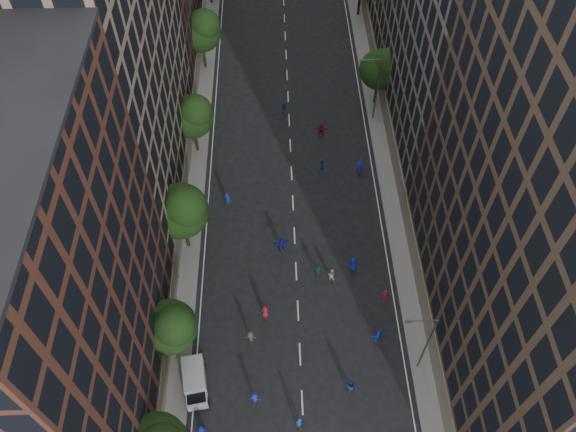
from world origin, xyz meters
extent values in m
plane|color=black|center=(0.00, 40.00, 0.00)|extent=(240.00, 240.00, 0.00)
cube|color=slate|center=(-12.00, 47.50, 0.07)|extent=(4.00, 105.00, 0.15)
cube|color=slate|center=(12.00, 47.50, 0.07)|extent=(4.00, 105.00, 0.15)
cube|color=#542C20|center=(-19.00, 11.00, 15.00)|extent=(14.00, 22.00, 30.00)
cube|color=#8A735A|center=(-19.00, 35.00, 17.00)|extent=(14.00, 26.00, 34.00)
cube|color=#645E53|center=(19.00, 44.00, 16.50)|extent=(14.00, 28.00, 33.00)
cylinder|color=black|center=(-11.20, 14.00, 1.85)|extent=(0.36, 0.36, 3.70)
sphere|color=black|center=(-11.20, 14.00, 5.21)|extent=(4.80, 4.80, 4.80)
sphere|color=black|center=(-10.60, 13.52, 6.41)|extent=(3.60, 3.60, 3.60)
cylinder|color=black|center=(-11.20, 26.00, 2.11)|extent=(0.36, 0.36, 4.22)
sphere|color=black|center=(-11.20, 26.00, 5.95)|extent=(5.60, 5.60, 5.60)
sphere|color=black|center=(-10.50, 25.44, 7.35)|extent=(4.20, 4.20, 4.20)
cylinder|color=black|center=(-11.20, 40.00, 1.94)|extent=(0.36, 0.36, 3.87)
sphere|color=black|center=(-11.20, 40.00, 5.46)|extent=(5.00, 5.00, 5.00)
sphere|color=black|center=(-10.57, 39.50, 6.71)|extent=(3.75, 3.75, 3.75)
cylinder|color=black|center=(-11.20, 56.00, 2.02)|extent=(0.36, 0.36, 4.05)
sphere|color=black|center=(-11.20, 56.00, 5.70)|extent=(5.40, 5.40, 5.40)
sphere|color=black|center=(-10.52, 55.46, 7.05)|extent=(4.05, 4.05, 4.05)
cylinder|color=black|center=(11.20, 48.00, 1.87)|extent=(0.36, 0.36, 3.74)
sphere|color=black|center=(11.20, 48.00, 5.27)|extent=(5.00, 5.00, 5.00)
sphere|color=black|center=(11.82, 47.50, 6.52)|extent=(3.75, 3.75, 3.75)
cylinder|color=black|center=(11.20, 68.00, 1.98)|extent=(0.36, 0.36, 3.96)
cylinder|color=#595B60|center=(10.60, 12.00, 4.50)|extent=(0.18, 0.18, 9.00)
cylinder|color=#595B60|center=(9.40, 12.00, 9.00)|extent=(2.40, 0.12, 0.12)
cube|color=#595B60|center=(8.30, 12.00, 8.95)|extent=(0.50, 0.22, 0.15)
cylinder|color=#595B60|center=(10.60, 45.00, 4.50)|extent=(0.18, 0.18, 9.00)
cylinder|color=#595B60|center=(9.40, 45.00, 9.00)|extent=(2.40, 0.12, 0.12)
cube|color=#595B60|center=(8.30, 45.00, 8.95)|extent=(0.50, 0.22, 0.15)
cube|color=#B6B6B8|center=(-9.39, 11.11, 1.28)|extent=(2.35, 3.44, 1.94)
cube|color=#B6B6B8|center=(-9.07, 9.19, 0.93)|extent=(1.97, 1.68, 1.24)
cube|color=black|center=(-9.07, 9.19, 1.50)|extent=(1.76, 1.39, 0.09)
cylinder|color=black|center=(-9.90, 8.79, 0.34)|extent=(0.33, 0.70, 0.67)
cylinder|color=black|center=(-8.16, 9.07, 0.34)|extent=(0.33, 0.70, 0.67)
cylinder|color=black|center=(-10.46, 12.19, 0.34)|extent=(0.33, 0.70, 0.67)
cylinder|color=black|center=(-8.71, 12.48, 0.34)|extent=(0.33, 0.70, 0.67)
imported|color=#1523AD|center=(-8.50, 6.51, 0.88)|extent=(0.94, 0.69, 1.76)
imported|color=#1646B9|center=(-0.37, 6.98, 0.90)|extent=(0.78, 0.67, 1.81)
imported|color=navy|center=(4.20, 10.00, 0.91)|extent=(0.91, 0.72, 1.81)
imported|color=#1630BA|center=(-4.11, 9.19, 0.80)|extent=(1.13, 0.79, 1.60)
imported|color=#1646B8|center=(7.28, 14.61, 0.88)|extent=(1.71, 0.89, 1.76)
imported|color=#A81C2B|center=(-3.17, 17.52, 0.83)|extent=(0.87, 0.62, 1.67)
imported|color=maroon|center=(8.50, 18.98, 0.84)|extent=(0.68, 0.51, 1.69)
imported|color=silver|center=(3.48, 21.47, 0.79)|extent=(0.92, 0.81, 1.58)
imported|color=#424146|center=(-4.52, 14.90, 0.84)|extent=(1.11, 0.67, 1.69)
imported|color=#1E642B|center=(2.19, 21.85, 0.87)|extent=(1.06, 0.51, 1.75)
imported|color=#1420A3|center=(-1.43, 25.23, 0.93)|extent=(1.81, 0.91, 1.87)
imported|color=#1625B4|center=(5.76, 22.56, 0.92)|extent=(1.06, 0.89, 1.84)
imported|color=#13349E|center=(-7.27, 31.44, 0.97)|extent=(0.78, 0.58, 1.93)
imported|color=#1648B7|center=(3.44, 36.38, 0.78)|extent=(0.92, 0.82, 1.57)
imported|color=#161BB4|center=(7.80, 35.66, 0.93)|extent=(1.37, 1.10, 1.86)
imported|color=blue|center=(-0.62, 46.54, 0.75)|extent=(0.95, 0.66, 1.50)
imported|color=maroon|center=(3.84, 42.11, 0.91)|extent=(1.73, 0.66, 1.83)
camera|label=1|loc=(-1.76, -8.02, 48.74)|focal=35.00mm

